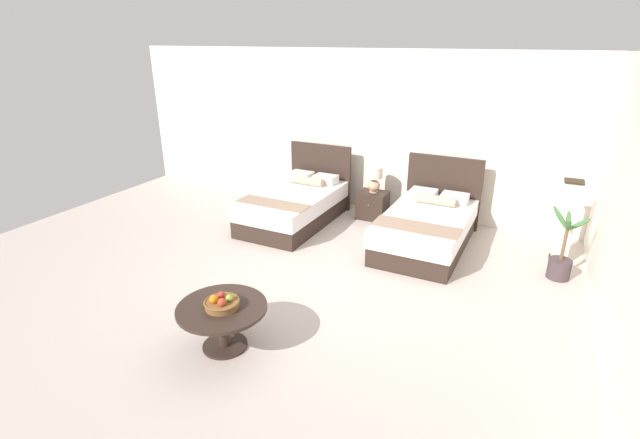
# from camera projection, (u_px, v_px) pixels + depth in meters

# --- Properties ---
(ground_plane) EXTENTS (10.34, 9.74, 0.02)m
(ground_plane) POSITION_uv_depth(u_px,v_px,m) (306.00, 283.00, 6.02)
(ground_plane) COLOR beige
(wall_back) EXTENTS (10.34, 0.12, 2.79)m
(wall_back) POSITION_uv_depth(u_px,v_px,m) (385.00, 133.00, 8.07)
(wall_back) COLOR white
(wall_back) RESTS_ON ground
(wall_side_right) EXTENTS (0.12, 5.34, 2.79)m
(wall_side_right) POSITION_uv_depth(u_px,v_px,m) (632.00, 211.00, 4.48)
(wall_side_right) COLOR silver
(wall_side_right) RESTS_ON ground
(bed_near_window) EXTENTS (1.22, 2.10, 1.17)m
(bed_near_window) POSITION_uv_depth(u_px,v_px,m) (295.00, 205.00, 7.86)
(bed_near_window) COLOR #31241D
(bed_near_window) RESTS_ON ground
(bed_near_corner) EXTENTS (1.24, 2.08, 1.18)m
(bed_near_corner) POSITION_uv_depth(u_px,v_px,m) (427.00, 227.00, 6.96)
(bed_near_corner) COLOR #31241D
(bed_near_corner) RESTS_ON ground
(nightstand) EXTENTS (0.49, 0.45, 0.47)m
(nightstand) POSITION_uv_depth(u_px,v_px,m) (373.00, 205.00, 8.07)
(nightstand) COLOR #31241D
(nightstand) RESTS_ON ground
(table_lamp) EXTENTS (0.28, 0.28, 0.45)m
(table_lamp) POSITION_uv_depth(u_px,v_px,m) (374.00, 178.00, 7.90)
(table_lamp) COLOR tan
(table_lamp) RESTS_ON nightstand
(coffee_table) EXTENTS (0.90, 0.90, 0.48)m
(coffee_table) POSITION_uv_depth(u_px,v_px,m) (223.00, 316.00, 4.64)
(coffee_table) COLOR #31241D
(coffee_table) RESTS_ON ground
(fruit_bowl) EXTENTS (0.35, 0.35, 0.15)m
(fruit_bowl) POSITION_uv_depth(u_px,v_px,m) (222.00, 303.00, 4.56)
(fruit_bowl) COLOR brown
(fruit_bowl) RESTS_ON coffee_table
(floor_lamp_corner) EXTENTS (0.25, 0.25, 1.19)m
(floor_lamp_corner) POSITION_uv_depth(u_px,v_px,m) (566.00, 222.00, 6.39)
(floor_lamp_corner) COLOR black
(floor_lamp_corner) RESTS_ON ground
(potted_palm) EXTENTS (0.48, 0.51, 0.99)m
(potted_palm) POSITION_uv_depth(u_px,v_px,m) (561.00, 260.00, 6.03)
(potted_palm) COLOR #433539
(potted_palm) RESTS_ON ground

